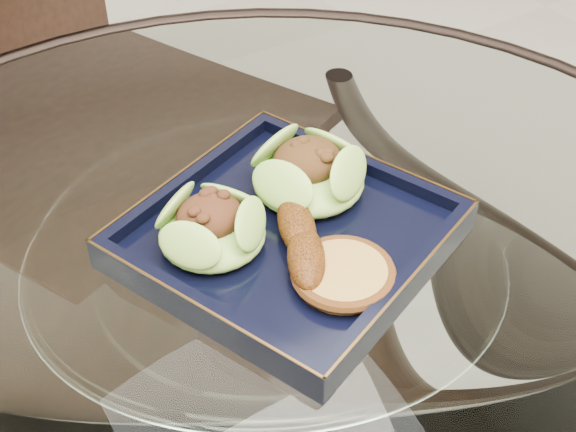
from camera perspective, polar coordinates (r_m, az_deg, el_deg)
dining_table at (r=0.88m, az=-1.37°, el=-12.61°), size 1.13×1.13×0.77m
dining_chair at (r=1.22m, az=-14.85°, el=2.06°), size 0.57×0.57×1.00m
navy_plate at (r=0.78m, az=-0.00°, el=-1.65°), size 0.35×0.35×0.02m
lettuce_wrap_left at (r=0.76m, az=-5.44°, el=-0.95°), size 0.12×0.12×0.04m
lettuce_wrap_right at (r=0.81m, az=1.48°, el=2.94°), size 0.11×0.11×0.04m
roasted_plantain at (r=0.76m, az=0.62°, el=-0.67°), size 0.09×0.17×0.03m
crumb_patty at (r=0.73m, az=3.96°, el=-4.22°), size 0.11×0.11×0.02m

